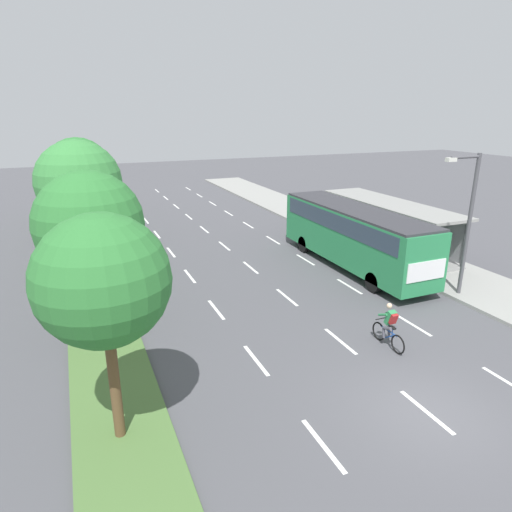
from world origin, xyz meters
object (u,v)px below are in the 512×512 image
Objects in this scene: cyclist at (389,327)px; median_tree_second at (90,225)px; median_tree_nearest at (103,281)px; median_tree_fourth at (79,171)px; bus at (353,231)px; bus_shelter at (392,220)px; median_tree_fifth at (71,168)px; median_tree_third at (79,183)px; streetlight at (467,216)px.

median_tree_second is at bearing 149.49° from cyclist.
median_tree_nearest is 6.88m from median_tree_second.
median_tree_fourth is (0.16, 13.74, 0.38)m from median_tree_second.
cyclist is 0.27× the size of median_tree_fourth.
cyclist is (-3.85, -8.00, -1.28)m from bus.
median_tree_fifth reaches higher than bus_shelter.
median_tree_fifth is at bearing 90.60° from median_tree_third.
median_tree_fourth is 6.90m from median_tree_fifth.
median_tree_third reaches higher than streetlight.
streetlight is at bearing -11.38° from median_tree_second.
streetlight is (15.79, 3.71, -0.63)m from median_tree_nearest.
median_tree_fourth is at bearing 89.36° from median_tree_nearest.
bus_shelter is 24.46m from median_tree_fifth.
bus_shelter is 1.54× the size of median_tree_third.
median_tree_third reaches higher than cyclist.
cyclist is 16.45m from median_tree_third.
cyclist is 22.02m from median_tree_fourth.
median_tree_second is at bearing -89.57° from median_tree_third.
median_tree_second is at bearing 89.45° from median_tree_nearest.
streetlight is at bearing -56.20° from median_tree_fifth.
bus_shelter reaches higher than cyclist.
bus is 6.20× the size of cyclist.
cyclist is at bearing -63.88° from median_tree_fourth.
bus is at bearing -40.56° from median_tree_fourth.
bus_shelter is at bearing -8.37° from median_tree_third.
median_tree_fourth is at bearing 139.44° from bus.
median_tree_fifth is (-0.36, 6.87, -0.55)m from median_tree_fourth.
streetlight is (15.77, -10.03, -1.01)m from median_tree_third.
median_tree_third is at bearing 161.37° from bus.
bus_shelter is 0.94× the size of bus.
median_tree_second reaches higher than bus.
bus_shelter is 20.26m from median_tree_fourth.
median_tree_nearest is 16.23m from streetlight.
median_tree_nearest is 0.93× the size of streetlight.
bus_shelter is at bearing 74.09° from streetlight.
median_tree_third is (-9.76, 12.59, 4.11)m from cyclist.
median_tree_nearest is at bearing -90.55° from median_tree_second.
median_tree_third is 1.04× the size of median_tree_fourth.
median_tree_second is at bearing -170.43° from bus.
bus_shelter is at bearing 31.83° from median_tree_nearest.
median_tree_nearest is 0.88× the size of median_tree_third.
cyclist is 0.30× the size of median_tree_nearest.
median_tree_fifth is (-0.14, 13.74, -0.77)m from median_tree_third.
median_tree_nearest is 13.75m from median_tree_third.
median_tree_third reaches higher than bus.
median_tree_second reaches higher than bus_shelter.
median_tree_third is (-13.60, 4.59, 2.83)m from bus.
bus_shelter is at bearing -42.25° from median_tree_fifth.
median_tree_fourth is 1.03× the size of streetlight.
bus_shelter is 1.64× the size of streetlight.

